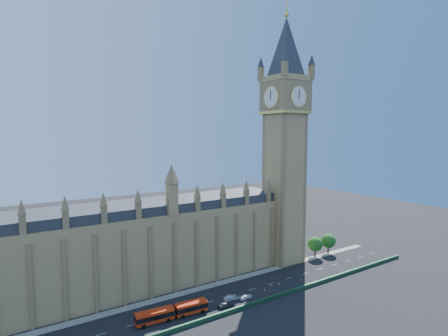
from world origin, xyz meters
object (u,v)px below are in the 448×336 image
car_grey (225,305)px  red_bus (172,312)px  car_white (246,297)px  car_silver (231,298)px

car_grey → red_bus: bearing=79.7°
car_grey → car_white: size_ratio=1.00×
car_white → red_bus: bearing=81.1°
red_bus → car_grey: size_ratio=4.46×
car_silver → car_white: size_ratio=1.01×
red_bus → car_grey: bearing=-3.8°
red_bus → car_white: bearing=1.6°
car_grey → car_silver: (3.84, 2.55, -0.01)m
car_silver → car_white: bearing=-106.0°
car_silver → car_white: 4.56m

